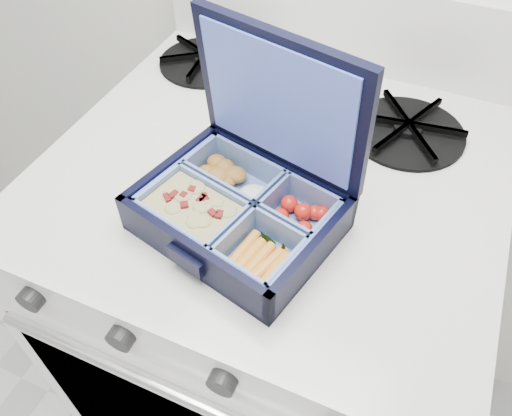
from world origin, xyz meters
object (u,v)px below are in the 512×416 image
at_px(burner_grate, 408,127).
at_px(fork, 348,167).
at_px(stove, 273,321).
at_px(bento_box, 238,213).

bearing_deg(burner_grate, fork, -118.27).
distance_m(stove, fork, 0.49).
distance_m(stove, burner_grate, 0.52).
bearing_deg(fork, stove, -159.41).
relative_size(stove, bento_box, 4.17).
bearing_deg(bento_box, fork, 72.97).
relative_size(stove, fork, 5.05).
distance_m(bento_box, burner_grate, 0.31).
bearing_deg(bento_box, stove, 104.37).
bearing_deg(stove, bento_box, -89.59).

